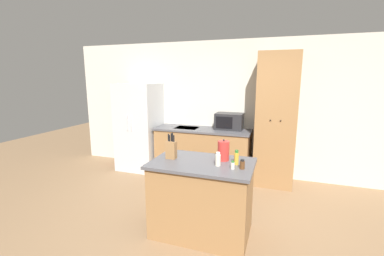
# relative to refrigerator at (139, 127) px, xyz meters

# --- Properties ---
(ground_plane) EXTENTS (14.00, 14.00, 0.00)m
(ground_plane) POSITION_rel_refrigerator_xyz_m (1.99, -1.94, -0.89)
(ground_plane) COLOR #846647
(wall_back) EXTENTS (7.20, 0.06, 2.60)m
(wall_back) POSITION_rel_refrigerator_xyz_m (1.99, 0.39, 0.41)
(wall_back) COLOR beige
(wall_back) RESTS_ON ground_plane
(refrigerator) EXTENTS (0.81, 0.75, 1.78)m
(refrigerator) POSITION_rel_refrigerator_xyz_m (0.00, 0.00, 0.00)
(refrigerator) COLOR #B7BABC
(refrigerator) RESTS_ON ground_plane
(back_counter) EXTENTS (1.85, 0.64, 0.93)m
(back_counter) POSITION_rel_refrigerator_xyz_m (1.35, 0.06, -0.43)
(back_counter) COLOR olive
(back_counter) RESTS_ON ground_plane
(pantry_cabinet) EXTENTS (0.67, 0.62, 2.32)m
(pantry_cabinet) POSITION_rel_refrigerator_xyz_m (2.69, 0.07, 0.27)
(pantry_cabinet) COLOR olive
(pantry_cabinet) RESTS_ON ground_plane
(kitchen_island) EXTENTS (1.20, 0.78, 0.92)m
(kitchen_island) POSITION_rel_refrigerator_xyz_m (1.92, -1.82, -0.43)
(kitchen_island) COLOR olive
(kitchen_island) RESTS_ON ground_plane
(microwave) EXTENTS (0.51, 0.34, 0.31)m
(microwave) POSITION_rel_refrigerator_xyz_m (1.85, 0.17, 0.19)
(microwave) COLOR #232326
(microwave) RESTS_ON back_counter
(knife_block) EXTENTS (0.12, 0.09, 0.32)m
(knife_block) POSITION_rel_refrigerator_xyz_m (1.52, -1.81, 0.14)
(knife_block) COLOR olive
(knife_block) RESTS_ON kitchen_island
(spice_bottle_tall_dark) EXTENTS (0.06, 0.06, 0.11)m
(spice_bottle_tall_dark) POSITION_rel_refrigerator_xyz_m (2.40, -1.90, 0.07)
(spice_bottle_tall_dark) COLOR #563319
(spice_bottle_tall_dark) RESTS_ON kitchen_island
(spice_bottle_short_red) EXTENTS (0.06, 0.06, 0.16)m
(spice_bottle_short_red) POSITION_rel_refrigerator_xyz_m (2.12, -1.89, 0.10)
(spice_bottle_short_red) COLOR beige
(spice_bottle_short_red) RESTS_ON kitchen_island
(spice_bottle_amber_oil) EXTENTS (0.05, 0.05, 0.17)m
(spice_bottle_amber_oil) POSITION_rel_refrigerator_xyz_m (2.32, -1.78, 0.10)
(spice_bottle_amber_oil) COLOR gold
(spice_bottle_amber_oil) RESTS_ON kitchen_island
(spice_bottle_green_herb) EXTENTS (0.04, 0.04, 0.09)m
(spice_bottle_green_herb) POSITION_rel_refrigerator_xyz_m (2.30, -1.94, 0.07)
(spice_bottle_green_herb) COLOR beige
(spice_bottle_green_herb) RESTS_ON kitchen_island
(kettle) EXTENTS (0.14, 0.14, 0.26)m
(kettle) POSITION_rel_refrigerator_xyz_m (2.14, -1.67, 0.14)
(kettle) COLOR #B72D28
(kettle) RESTS_ON kitchen_island
(fire_extinguisher) EXTENTS (0.12, 0.12, 0.38)m
(fire_extinguisher) POSITION_rel_refrigerator_xyz_m (-0.59, 0.06, -0.72)
(fire_extinguisher) COLOR red
(fire_extinguisher) RESTS_ON ground_plane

